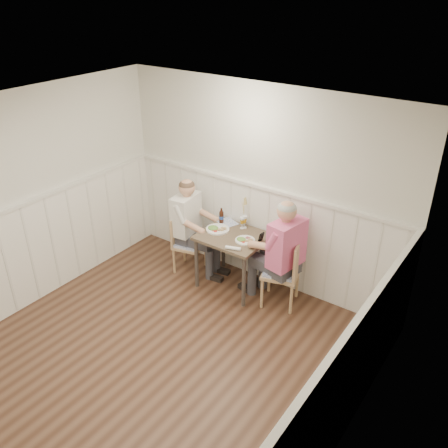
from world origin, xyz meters
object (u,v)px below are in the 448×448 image
chair_right (286,270)px  grass_vase (243,212)px  chair_left (186,241)px  dining_table (233,243)px  diner_cream (189,232)px  man_in_pink (282,262)px  beer_bottle (221,217)px

chair_right → grass_vase: 0.96m
chair_left → dining_table: bearing=3.7°
grass_vase → chair_left: bearing=-152.4°
diner_cream → grass_vase: bearing=25.4°
man_in_pink → diner_cream: bearing=-179.6°
beer_bottle → grass_vase: grass_vase is taller
diner_cream → chair_left: bearing=-121.1°
man_in_pink → chair_left: bearing=-177.8°
chair_left → man_in_pink: size_ratio=0.56×
diner_cream → beer_bottle: diner_cream is taller
dining_table → grass_vase: bearing=100.9°
chair_left → grass_vase: (0.69, 0.36, 0.50)m
diner_cream → man_in_pink: bearing=0.4°
man_in_pink → chair_right: bearing=46.7°
man_in_pink → beer_bottle: 1.07m
chair_right → grass_vase: bearing=161.7°
man_in_pink → dining_table: bearing=-179.2°
chair_right → beer_bottle: bearing=172.2°
chair_right → dining_table: bearing=-176.6°
chair_left → beer_bottle: bearing=29.1°
dining_table → grass_vase: grass_vase is taller
dining_table → man_in_pink: man_in_pink is taller
dining_table → diner_cream: bearing=-179.9°
grass_vase → man_in_pink: bearing=-21.3°
chair_left → diner_cream: bearing=58.9°
dining_table → chair_right: bearing=3.4°
dining_table → beer_bottle: (-0.32, 0.19, 0.20)m
chair_right → diner_cream: size_ratio=0.66×
diner_cream → chair_right: bearing=1.8°
chair_left → grass_vase: size_ratio=1.89×
diner_cream → beer_bottle: bearing=25.7°
chair_left → beer_bottle: beer_bottle is taller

